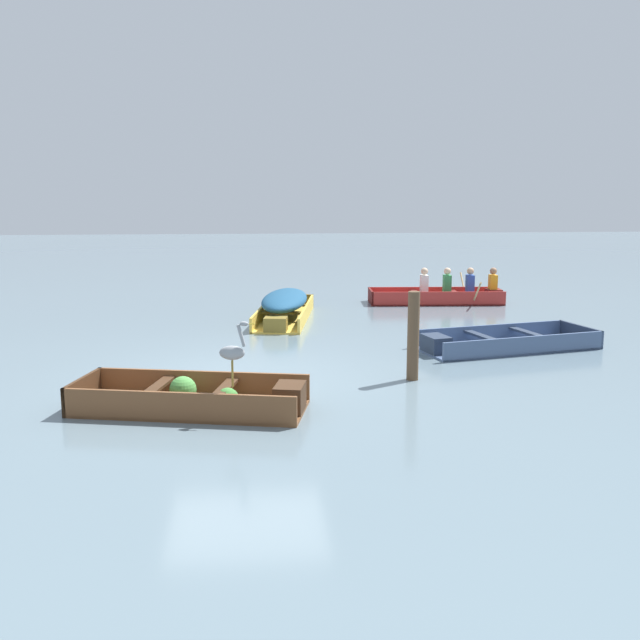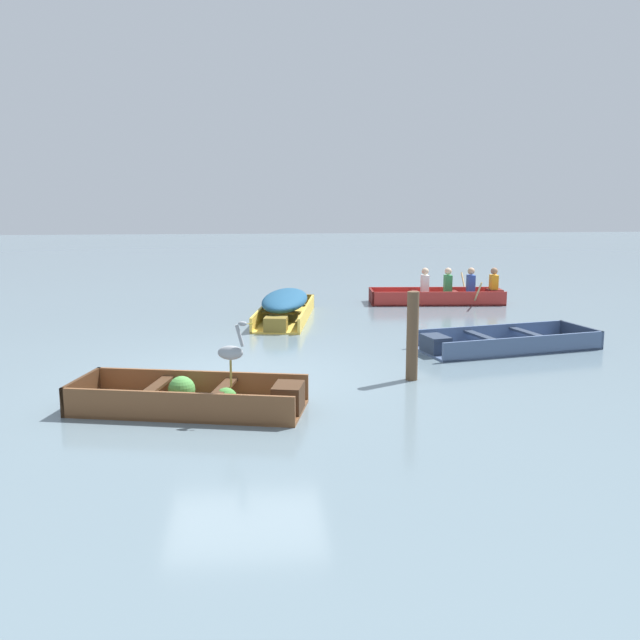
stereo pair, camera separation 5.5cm
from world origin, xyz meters
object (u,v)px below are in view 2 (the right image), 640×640
at_px(skiff_yellow_near_moored, 285,304).
at_px(heron_on_dinghy, 232,351).
at_px(rowboat_red_with_crew, 446,294).
at_px(dinghy_wooden_brown_foreground, 200,399).
at_px(mooring_post, 412,336).
at_px(skiff_slate_blue_mid_moored, 500,343).

height_order(skiff_yellow_near_moored, heron_on_dinghy, heron_on_dinghy).
bearing_deg(rowboat_red_with_crew, skiff_yellow_near_moored, -154.32).
height_order(dinghy_wooden_brown_foreground, heron_on_dinghy, heron_on_dinghy).
relative_size(heron_on_dinghy, mooring_post, 0.62).
relative_size(skiff_yellow_near_moored, rowboat_red_with_crew, 1.06).
distance_m(skiff_yellow_near_moored, rowboat_red_with_crew, 4.73).
xyz_separation_m(heron_on_dinghy, mooring_post, (2.66, 1.63, -0.19)).
xyz_separation_m(skiff_yellow_near_moored, mooring_post, (1.68, -5.45, 0.32)).
bearing_deg(rowboat_red_with_crew, skiff_slate_blue_mid_moored, -95.26).
bearing_deg(mooring_post, heron_on_dinghy, -148.55).
height_order(skiff_slate_blue_mid_moored, mooring_post, mooring_post).
relative_size(skiff_yellow_near_moored, mooring_post, 2.71).
height_order(skiff_yellow_near_moored, skiff_slate_blue_mid_moored, skiff_yellow_near_moored).
height_order(dinghy_wooden_brown_foreground, rowboat_red_with_crew, rowboat_red_with_crew).
bearing_deg(dinghy_wooden_brown_foreground, skiff_yellow_near_moored, 78.00).
height_order(skiff_yellow_near_moored, rowboat_red_with_crew, rowboat_red_with_crew).
bearing_deg(skiff_yellow_near_moored, skiff_slate_blue_mid_moored, -42.86).
distance_m(dinghy_wooden_brown_foreground, mooring_post, 3.38).
relative_size(dinghy_wooden_brown_foreground, rowboat_red_with_crew, 0.92).
distance_m(skiff_slate_blue_mid_moored, rowboat_red_with_crew, 5.55).
bearing_deg(heron_on_dinghy, rowboat_red_with_crew, 60.14).
bearing_deg(skiff_yellow_near_moored, rowboat_red_with_crew, 25.68).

